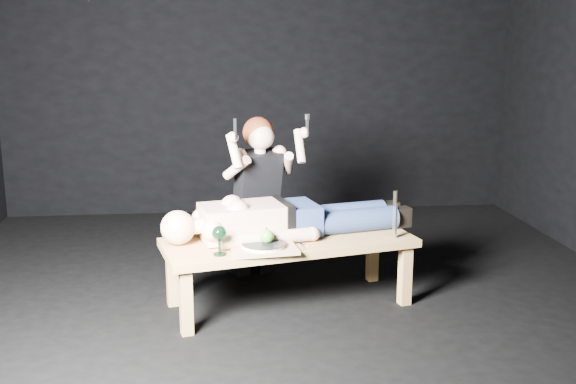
# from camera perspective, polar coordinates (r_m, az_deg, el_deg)

# --- Properties ---
(ground) EXTENTS (5.00, 5.00, 0.00)m
(ground) POSITION_cam_1_polar(r_m,az_deg,el_deg) (4.59, -0.34, -9.16)
(ground) COLOR black
(ground) RESTS_ON ground
(back_wall) EXTENTS (5.00, 0.00, 5.00)m
(back_wall) POSITION_cam_1_polar(r_m,az_deg,el_deg) (6.76, -2.50, 10.88)
(back_wall) COLOR black
(back_wall) RESTS_ON ground
(table) EXTENTS (1.70, 0.95, 0.45)m
(table) POSITION_cam_1_polar(r_m,az_deg,el_deg) (4.46, 0.07, -6.74)
(table) COLOR tan
(table) RESTS_ON ground
(lying_man) EXTENTS (1.76, 0.88, 0.28)m
(lying_man) POSITION_cam_1_polar(r_m,az_deg,el_deg) (4.47, 0.25, -1.84)
(lying_man) COLOR #DAAB91
(lying_man) RESTS_ON table
(kneeling_woman) EXTENTS (0.86, 0.91, 1.22)m
(kneeling_woman) POSITION_cam_1_polar(r_m,az_deg,el_deg) (4.91, -2.89, -0.26)
(kneeling_woman) COLOR black
(kneeling_woman) RESTS_ON ground
(serving_tray) EXTENTS (0.43, 0.33, 0.02)m
(serving_tray) POSITION_cam_1_polar(r_m,az_deg,el_deg) (4.15, -2.05, -4.77)
(serving_tray) COLOR tan
(serving_tray) RESTS_ON table
(plate) EXTENTS (0.29, 0.29, 0.02)m
(plate) POSITION_cam_1_polar(r_m,az_deg,el_deg) (4.15, -2.06, -4.48)
(plate) COLOR white
(plate) RESTS_ON serving_tray
(apple) EXTENTS (0.09, 0.09, 0.09)m
(apple) POSITION_cam_1_polar(r_m,az_deg,el_deg) (4.14, -1.79, -3.74)
(apple) COLOR green
(apple) RESTS_ON plate
(goblet) EXTENTS (0.10, 0.10, 0.18)m
(goblet) POSITION_cam_1_polar(r_m,az_deg,el_deg) (4.06, -5.78, -4.07)
(goblet) COLOR black
(goblet) RESTS_ON table
(fork_flat) EXTENTS (0.08, 0.16, 0.01)m
(fork_flat) POSITION_cam_1_polar(r_m,az_deg,el_deg) (4.11, -4.55, -5.11)
(fork_flat) COLOR #B2B2B7
(fork_flat) RESTS_ON table
(knife_flat) EXTENTS (0.02, 0.17, 0.01)m
(knife_flat) POSITION_cam_1_polar(r_m,az_deg,el_deg) (4.24, 1.16, -4.52)
(knife_flat) COLOR #B2B2B7
(knife_flat) RESTS_ON table
(spoon_flat) EXTENTS (0.16, 0.10, 0.01)m
(spoon_flat) POSITION_cam_1_polar(r_m,az_deg,el_deg) (4.28, 0.71, -4.36)
(spoon_flat) COLOR #B2B2B7
(spoon_flat) RESTS_ON table
(carving_knife) EXTENTS (0.05, 0.05, 0.31)m
(carving_knife) POSITION_cam_1_polar(r_m,az_deg,el_deg) (4.43, 8.98, -1.88)
(carving_knife) COLOR #B2B2B7
(carving_knife) RESTS_ON table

